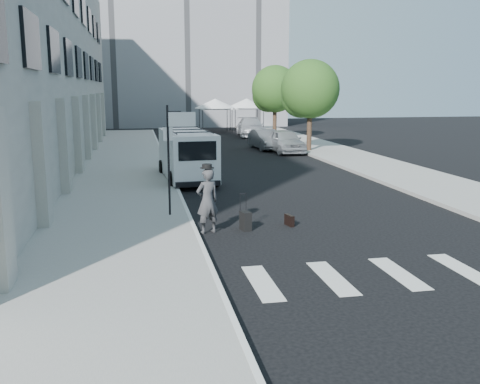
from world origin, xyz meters
name	(u,v)px	position (x,y,z in m)	size (l,w,h in m)	color
ground	(273,242)	(0.00, 0.00, 0.00)	(120.00, 120.00, 0.00)	black
sidewalk_left	(125,164)	(-4.25, 16.00, 0.07)	(4.50, 48.00, 0.15)	gray
sidewalk_right	(329,151)	(9.00, 20.00, 0.07)	(4.00, 56.00, 0.15)	gray
building_far	(182,14)	(2.00, 50.00, 12.50)	(22.00, 12.00, 25.00)	slate
sign_pole	(176,137)	(-2.36, 3.20, 2.65)	(1.03, 0.07, 3.50)	black
tree_near	(308,91)	(7.50, 20.15, 3.97)	(3.80, 3.83, 6.03)	black
tree_far	(273,91)	(7.50, 29.15, 3.97)	(3.80, 3.83, 6.03)	black
tent_left	(215,104)	(4.00, 38.00, 2.71)	(4.00, 4.00, 3.20)	black
tent_right	(247,103)	(7.20, 38.50, 2.71)	(4.00, 4.00, 3.20)	black
businessman	(207,201)	(-1.62, 1.29, 0.96)	(0.70, 0.46, 1.91)	#363639
briefcase	(289,220)	(0.95, 1.64, 0.17)	(0.12, 0.44, 0.34)	black
suitcase	(246,221)	(-0.48, 1.38, 0.29)	(0.33, 0.44, 1.09)	black
cargo_van	(186,155)	(-1.35, 10.63, 1.17)	(2.42, 6.08, 2.25)	white
parked_car_a	(285,141)	(6.00, 20.11, 0.77)	(1.83, 4.54, 1.55)	#9FA3A7
parked_car_b	(266,140)	(5.21, 22.30, 0.68)	(1.44, 4.12, 1.36)	#4C4E52
parked_car_c	(251,127)	(6.36, 32.63, 0.80)	(2.23, 5.49, 1.59)	#A6A9AE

